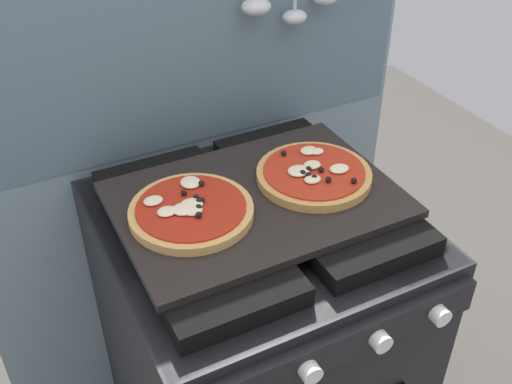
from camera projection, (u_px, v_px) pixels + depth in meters
The scene contains 5 objects.
kitchen_backsplash at pixel (195, 167), 1.50m from camera, with size 1.10×0.09×1.55m.
stove at pixel (256, 354), 1.45m from camera, with size 0.60×0.64×0.90m.
baking_tray at pixel (256, 199), 1.19m from camera, with size 0.54×0.38×0.02m, color black.
pizza_left at pixel (191, 210), 1.12m from camera, with size 0.23×0.23×0.03m.
pizza_right at pixel (314, 174), 1.22m from camera, with size 0.23×0.23×0.03m.
Camera 1 is at (-0.43, -0.85, 1.61)m, focal length 42.67 mm.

